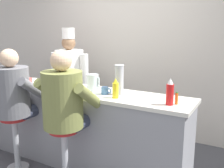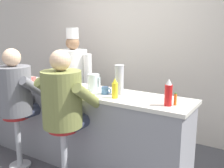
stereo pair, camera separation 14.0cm
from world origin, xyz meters
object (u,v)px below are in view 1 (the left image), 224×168
at_px(hot_sauce_bottle_orange, 177,98).
at_px(ketchup_bottle_red, 170,92).
at_px(coffee_mug_blue, 105,91).
at_px(mustard_bottle_yellow, 115,89).
at_px(cereal_bowl, 27,80).
at_px(water_pitcher_clear, 93,82).
at_px(breakfast_plate, 65,87).
at_px(cup_stack_steel, 119,80).
at_px(diner_seated_grey, 15,95).
at_px(coffee_mug_tan, 9,78).
at_px(diner_seated_olive, 65,103).
at_px(cook_in_whites_near, 70,79).

bearing_deg(hot_sauce_bottle_orange, ketchup_bottle_red, -135.16).
xyz_separation_m(hot_sauce_bottle_orange, coffee_mug_blue, (-0.80, -0.00, -0.02)).
bearing_deg(mustard_bottle_yellow, cereal_bowl, 174.66).
height_order(ketchup_bottle_red, water_pitcher_clear, ketchup_bottle_red).
bearing_deg(breakfast_plate, cup_stack_steel, 2.92).
bearing_deg(diner_seated_grey, ketchup_bottle_red, 11.90).
bearing_deg(hot_sauce_bottle_orange, cup_stack_steel, 174.40).
bearing_deg(ketchup_bottle_red, coffee_mug_tan, -179.71).
height_order(cup_stack_steel, diner_seated_olive, diner_seated_olive).
xyz_separation_m(water_pitcher_clear, coffee_mug_blue, (0.21, -0.07, -0.06)).
distance_m(cup_stack_steel, cook_in_whites_near, 1.28).
relative_size(hot_sauce_bottle_orange, breakfast_plate, 0.44).
distance_m(coffee_mug_blue, diner_seated_olive, 0.48).
xyz_separation_m(water_pitcher_clear, diner_seated_grey, (-0.76, -0.49, -0.13)).
height_order(hot_sauce_bottle_orange, diner_seated_olive, diner_seated_olive).
xyz_separation_m(hot_sauce_bottle_orange, diner_seated_olive, (-1.03, -0.41, -0.09)).
height_order(breakfast_plate, cup_stack_steel, cup_stack_steel).
height_order(coffee_mug_blue, diner_seated_olive, diner_seated_olive).
height_order(water_pitcher_clear, coffee_mug_blue, water_pitcher_clear).
bearing_deg(coffee_mug_blue, diner_seated_olive, -119.47).
relative_size(cereal_bowl, diner_seated_grey, 0.10).
bearing_deg(water_pitcher_clear, cook_in_whites_near, 144.61).
distance_m(breakfast_plate, coffee_mug_blue, 0.60).
xyz_separation_m(ketchup_bottle_red, diner_seated_grey, (-1.72, -0.36, -0.16)).
bearing_deg(cook_in_whites_near, coffee_mug_tan, -126.24).
bearing_deg(ketchup_bottle_red, cereal_bowl, 177.16).
distance_m(cereal_bowl, diner_seated_olive, 1.14).
bearing_deg(cereal_bowl, coffee_mug_tan, -153.79).
height_order(breakfast_plate, coffee_mug_blue, coffee_mug_blue).
bearing_deg(diner_seated_grey, hot_sauce_bottle_orange, 13.16).
relative_size(diner_seated_grey, diner_seated_olive, 0.99).
bearing_deg(cook_in_whites_near, diner_seated_olive, -53.84).
height_order(ketchup_bottle_red, breakfast_plate, ketchup_bottle_red).
relative_size(ketchup_bottle_red, diner_seated_grey, 0.18).
height_order(cereal_bowl, diner_seated_olive, diner_seated_olive).
xyz_separation_m(breakfast_plate, diner_seated_grey, (-0.38, -0.44, -0.05)).
distance_m(hot_sauce_bottle_orange, coffee_mug_blue, 0.80).
height_order(mustard_bottle_yellow, cup_stack_steel, cup_stack_steel).
bearing_deg(cup_stack_steel, cereal_bowl, -179.32).
height_order(ketchup_bottle_red, coffee_mug_blue, ketchup_bottle_red).
relative_size(coffee_mug_tan, cup_stack_steel, 0.44).
bearing_deg(hot_sauce_bottle_orange, breakfast_plate, 178.89).
bearing_deg(diner_seated_olive, breakfast_plate, 129.33).
xyz_separation_m(water_pitcher_clear, cereal_bowl, (-1.06, -0.02, -0.07)).
relative_size(ketchup_bottle_red, cereal_bowl, 1.82).
relative_size(water_pitcher_clear, breakfast_plate, 0.72).
relative_size(mustard_bottle_yellow, breakfast_plate, 0.79).
relative_size(mustard_bottle_yellow, diner_seated_grey, 0.15).
relative_size(water_pitcher_clear, diner_seated_grey, 0.13).
relative_size(hot_sauce_bottle_orange, cup_stack_steel, 0.36).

